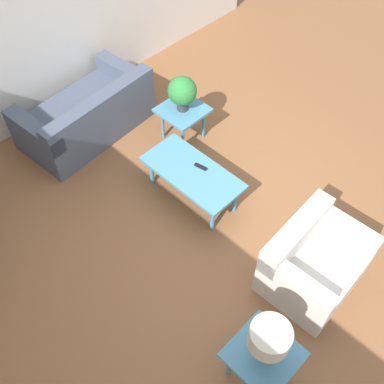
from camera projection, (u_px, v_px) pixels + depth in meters
ground_plane at (228, 219)px, 5.17m from camera, size 14.00×14.00×0.00m
wall_right at (47, 12)px, 5.47m from camera, size 0.12×7.20×2.70m
sofa at (88, 115)px, 5.88m from camera, size 1.05×1.77×0.74m
armchair at (312, 263)px, 4.47m from camera, size 0.82×1.02×0.74m
coffee_table at (192, 174)px, 5.09m from camera, size 1.19×0.57×0.44m
side_table_plant at (183, 113)px, 5.70m from camera, size 0.56×0.56×0.48m
side_table_lamp at (263, 357)px, 3.78m from camera, size 0.56×0.56×0.48m
potted_plant at (182, 92)px, 5.44m from camera, size 0.36×0.36×0.47m
table_lamp at (269, 339)px, 3.47m from camera, size 0.33×0.33×0.47m
remote_control at (201, 167)px, 5.08m from camera, size 0.16×0.07×0.02m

